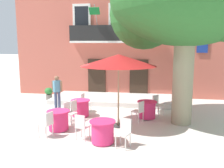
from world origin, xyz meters
name	(u,v)px	position (x,y,z in m)	size (l,w,h in m)	color
ground_plane	(86,120)	(0.00, 0.00, 0.00)	(120.00, 120.00, 0.00)	beige
building_facade	(122,36)	(0.67, 6.99, 3.75)	(13.00, 5.09, 7.50)	#BC5B4C
entrance_step_platform	(114,99)	(0.67, 3.63, 0.12)	(6.92, 2.74, 0.25)	silver
plane_tree	(184,4)	(3.89, 0.25, 4.75)	(6.04, 5.31, 6.67)	gray
cafe_table_near_tree	(59,120)	(-0.69, -1.42, 0.39)	(0.86, 0.86, 0.76)	#E52D66
cafe_chair_near_tree_0	(47,123)	(-0.81, -2.16, 0.53)	(0.49, 0.49, 0.91)	silver
cafe_chair_near_tree_1	(69,112)	(-0.53, -0.68, 0.53)	(0.51, 0.51, 0.91)	silver
cafe_table_middle	(103,132)	(1.19, -2.37, 0.39)	(0.86, 0.86, 0.76)	#E52D66
cafe_chair_middle_0	(124,131)	(1.92, -2.55, 0.53)	(0.51, 0.51, 0.91)	silver
cafe_chair_middle_1	(82,125)	(0.45, -2.25, 0.53)	(0.49, 0.49, 0.91)	silver
cafe_table_front	(147,110)	(2.57, 0.66, 0.39)	(0.86, 0.86, 0.76)	#E52D66
cafe_chair_front_0	(157,104)	(3.02, 1.27, 0.53)	(0.56, 0.56, 0.91)	silver
cafe_chair_front_1	(139,110)	(2.26, -0.02, 0.53)	(0.55, 0.55, 0.91)	silver
cafe_table_far_side	(81,108)	(-0.38, 0.46, 0.39)	(0.86, 0.86, 0.76)	#E52D66
cafe_chair_far_side_0	(85,101)	(-0.39, 1.22, 0.53)	(0.44, 0.44, 0.91)	silver
cafe_chair_far_side_1	(72,109)	(-0.54, -0.28, 0.53)	(0.50, 0.50, 0.91)	silver
cafe_umbrella	(119,61)	(1.48, -0.64, 2.61)	(2.90, 2.90, 2.85)	#997A56
ground_planter_left	(49,93)	(-3.14, 3.39, 0.41)	(0.46, 0.46, 0.73)	slate
pedestrian_near_entrance	(57,91)	(-1.86, 1.47, 0.95)	(0.53, 0.40, 1.68)	#384260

